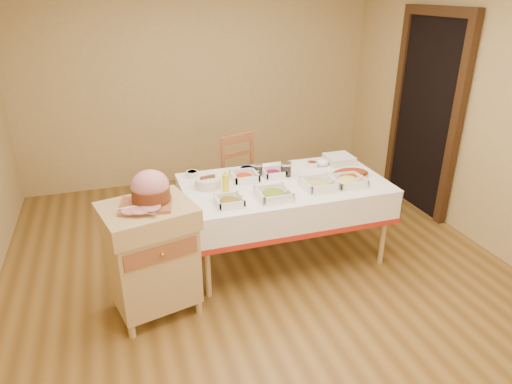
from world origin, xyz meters
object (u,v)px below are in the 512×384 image
dining_table (284,198)px  preserve_jar_left (258,170)px  butcher_cart (151,253)px  preserve_jar_right (286,170)px  ham_on_board (150,190)px  brass_platter (350,174)px  dining_chair (246,180)px  mustard_bottle (226,182)px  plate_stack (339,159)px  bread_basket (208,183)px

dining_table → preserve_jar_left: (-0.17, 0.24, 0.21)m
butcher_cart → preserve_jar_right: 1.48m
ham_on_board → preserve_jar_left: 1.26m
brass_platter → butcher_cart: bearing=-168.2°
preserve_jar_right → brass_platter: (0.57, -0.19, -0.04)m
ham_on_board → dining_chair: bearing=47.5°
dining_chair → mustard_bottle: dining_chair is taller
dining_table → dining_chair: (-0.14, 0.75, -0.10)m
brass_platter → dining_table: bearing=174.6°
dining_table → preserve_jar_right: size_ratio=13.74×
dining_table → ham_on_board: bearing=-160.7°
ham_on_board → mustard_bottle: bearing=30.6°
butcher_cart → plate_stack: bearing=21.1°
butcher_cart → mustard_bottle: bearing=31.0°
brass_platter → bread_basket: bearing=172.9°
butcher_cart → preserve_jar_left: (1.09, 0.70, 0.29)m
preserve_jar_left → mustard_bottle: 0.48m
dining_chair → bread_basket: dining_chair is taller
brass_platter → mustard_bottle: bearing=178.7°
preserve_jar_left → brass_platter: 0.86m
plate_stack → preserve_jar_right: bearing=-165.4°
dining_table → dining_chair: bearing=100.6°
mustard_bottle → butcher_cart: bearing=-149.0°
mustard_bottle → dining_chair: bearing=62.3°
dining_table → butcher_cart: size_ratio=1.99×
butcher_cart → plate_stack: 2.12m
plate_stack → butcher_cart: bearing=-158.9°
butcher_cart → ham_on_board: 0.51m
preserve_jar_left → mustard_bottle: size_ratio=0.57×
ham_on_board → brass_platter: 1.90m
preserve_jar_left → bread_basket: preserve_jar_left is taller
preserve_jar_right → ham_on_board: bearing=-156.5°
bread_basket → brass_platter: size_ratio=0.64×
dining_chair → mustard_bottle: size_ratio=5.00×
dining_chair → ham_on_board: ham_on_board is taller
preserve_jar_right → mustard_bottle: 0.64m
butcher_cart → mustard_bottle: (0.70, 0.42, 0.33)m
dining_table → ham_on_board: size_ratio=4.66×
preserve_jar_left → brass_platter: bearing=-20.7°
mustard_bottle → plate_stack: mustard_bottle is taller
dining_chair → preserve_jar_left: size_ratio=8.72×
ham_on_board → preserve_jar_left: (1.05, 0.67, -0.22)m
ham_on_board → mustard_bottle: (0.66, 0.39, -0.18)m
preserve_jar_right → plate_stack: 0.66m
dining_table → plate_stack: plate_stack is taller
dining_table → dining_chair: dining_chair is taller
dining_chair → plate_stack: size_ratio=3.79×
preserve_jar_left → dining_chair: bearing=86.9°
dining_table → plate_stack: bearing=22.9°
ham_on_board → bread_basket: 0.79m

